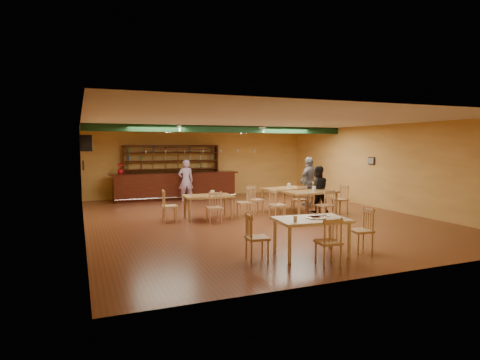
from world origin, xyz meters
name	(u,v)px	position (x,y,z in m)	size (l,w,h in m)	color
floor	(254,218)	(0.00, 0.00, 0.00)	(12.00, 12.00, 0.00)	brown
ceiling_beam	(224,129)	(0.00, 2.80, 2.87)	(10.00, 0.30, 0.25)	black
track_rail_left	(173,127)	(-1.80, 3.40, 2.94)	(0.05, 2.50, 0.05)	silver
track_rail_right	(252,129)	(1.40, 3.40, 2.94)	(0.05, 2.50, 0.05)	silver
ac_unit	(86,143)	(-4.80, 4.20, 2.35)	(0.34, 0.70, 0.48)	silver
picture_left	(83,165)	(-4.97, 1.00, 1.70)	(0.04, 0.34, 0.28)	black
picture_right	(371,161)	(4.97, 0.50, 1.70)	(0.04, 0.34, 0.28)	black
bar_counter	(175,186)	(-1.33, 5.15, 0.56)	(5.34, 0.85, 1.13)	black
back_bar_hutch	(172,171)	(-1.33, 5.78, 1.14)	(4.13, 0.40, 2.28)	black
poinsettia	(120,168)	(-3.55, 5.15, 1.35)	(0.25, 0.25, 0.44)	red
dining_table_a	(208,207)	(-1.41, 0.34, 0.37)	(1.47, 0.88, 0.74)	olive
dining_table_b	(285,199)	(1.61, 0.91, 0.39)	(1.57, 0.94, 0.79)	olive
dining_table_d	(310,204)	(1.77, -0.46, 0.41)	(1.63, 0.98, 0.81)	olive
near_table	(311,237)	(-0.69, -4.45, 0.39)	(1.46, 0.94, 0.78)	beige
pizza_tray	(316,218)	(-0.58, -4.45, 0.79)	(0.40, 0.40, 0.01)	silver
parmesan_shaker	(295,219)	(-1.16, -4.61, 0.84)	(0.07, 0.07, 0.11)	#EAE5C6
napkin_stack	(321,215)	(-0.32, -4.24, 0.80)	(0.20, 0.15, 0.03)	white
pizza_server	(321,216)	(-0.43, -4.40, 0.80)	(0.32, 0.09, 0.00)	silver
side_plate	(341,218)	(-0.12, -4.66, 0.79)	(0.22, 0.22, 0.01)	white
patron_bar	(186,181)	(-1.09, 4.33, 0.85)	(0.62, 0.41, 1.70)	#83499F
patron_right_a	(318,189)	(2.41, 0.11, 0.79)	(0.77, 0.60, 1.58)	black
patron_right_b	(309,181)	(2.97, 1.54, 0.92)	(1.08, 0.45, 1.83)	slate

